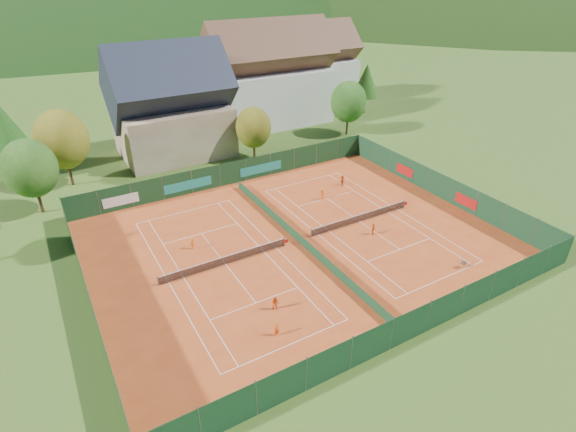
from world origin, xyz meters
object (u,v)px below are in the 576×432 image
Objects in this scene: player_left_mid at (275,304)px; player_right_far_b at (342,181)px; player_left_near at (277,329)px; player_right_near at (373,229)px; player_left_far at (192,243)px; player_right_far_a at (322,194)px; chalet at (171,109)px; hotel_block_b at (312,68)px; hotel_block_a at (269,80)px; ball_hopper at (464,263)px.

player_right_far_b is at bearing 71.22° from player_left_mid.
player_right_far_b is (20.03, 19.00, 0.04)m from player_left_near.
player_right_near is at bearing 34.84° from player_right_far_b.
player_right_far_b is at bearing -161.46° from player_left_far.
player_right_far_a is at bearing 75.37° from player_left_mid.
chalet is at bearing 78.61° from player_left_near.
player_left_mid reaches higher than player_right_far_a.
chalet reaches higher than player_right_far_b.
player_right_far_b is at bearing -55.68° from chalet.
player_left_far is 0.95× the size of player_right_far_b.
player_left_mid is at bearing -125.43° from hotel_block_b.
player_right_far_a is at bearing -66.19° from chalet.
player_left_near is 0.99× the size of player_left_far.
player_left_near is at bearing -117.55° from hotel_block_a.
hotel_block_a is 48.41m from ball_hopper.
player_right_far_a is at bearing -106.37° from hotel_block_a.
player_right_near is at bearing -102.40° from hotel_block_a.
chalet is 34.98m from player_right_near.
player_left_near is at bearing 9.10° from player_right_far_b.
player_right_far_b is at bearing 39.55° from player_left_near.
chalet reaches higher than player_left_far.
chalet is 12.24× the size of player_right_far_a.
player_left_mid is 12.39m from player_left_far.
player_right_far_a is (-8.65, -29.45, -6.72)m from hotel_block_a.
ball_hopper is 0.61× the size of player_right_near.
chalet is 12.35× the size of player_right_near.
player_right_far_a is (-3.62, 18.21, 0.11)m from ball_hopper.
player_left_far is at bearing -134.90° from hotel_block_b.
player_right_far_b reaches higher than player_right_near.
player_right_far_b is (14.73, -21.58, -5.94)m from chalet.
hotel_block_a is 15.85× the size of player_right_far_b.
hotel_block_b is 44.17m from player_right_far_a.
player_left_mid is (1.32, 2.61, 0.03)m from player_left_near.
player_right_near is at bearing -115.70° from hotel_block_b.
player_right_near reaches higher than ball_hopper.
player_left_mid is 15.32m from player_right_near.
player_left_far is at bearing -23.03° from player_right_far_b.
player_right_far_a is (15.65, 17.13, 0.02)m from player_left_near.
hotel_block_a is 16.13× the size of player_left_mid.
hotel_block_b is 52.33m from player_right_near.
hotel_block_b is 21.60× the size of ball_hopper.
hotel_block_b is at bearing -151.58° from player_right_far_b.
player_left_mid is at bearing 59.26° from player_left_near.
player_right_far_b is at bearing -117.18° from hotel_block_b.
chalet reaches higher than player_left_mid.
ball_hopper is at bearing -96.02° from hotel_block_a.
player_right_far_b is at bearing 87.84° from ball_hopper.
player_right_far_b is at bearing -158.11° from player_right_far_a.
player_right_far_b reaches higher than ball_hopper.
player_left_near is 23.20m from player_right_far_a.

